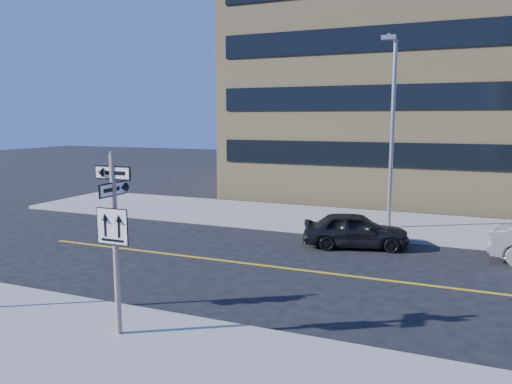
% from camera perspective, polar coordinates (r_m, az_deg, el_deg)
% --- Properties ---
extents(ground, '(120.00, 120.00, 0.00)m').
position_cam_1_polar(ground, '(13.91, -8.85, -12.31)').
color(ground, black).
rests_on(ground, ground).
extents(sign_pole, '(0.92, 0.92, 4.06)m').
position_cam_1_polar(sign_pole, '(11.23, -15.84, -4.56)').
color(sign_pole, beige).
rests_on(sign_pole, near_sidewalk).
extents(parked_car_a, '(2.56, 4.25, 1.35)m').
position_cam_1_polar(parked_car_a, '(19.48, 11.28, -4.27)').
color(parked_car_a, black).
rests_on(parked_car_a, ground).
extents(streetlight_a, '(0.55, 2.25, 8.00)m').
position_cam_1_polar(streetlight_a, '(22.00, 15.26, 7.74)').
color(streetlight_a, gray).
rests_on(streetlight_a, far_sidewalk).
extents(building_brick, '(18.00, 18.00, 18.00)m').
position_cam_1_polar(building_brick, '(36.61, 15.33, 14.55)').
color(building_brick, tan).
rests_on(building_brick, ground).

